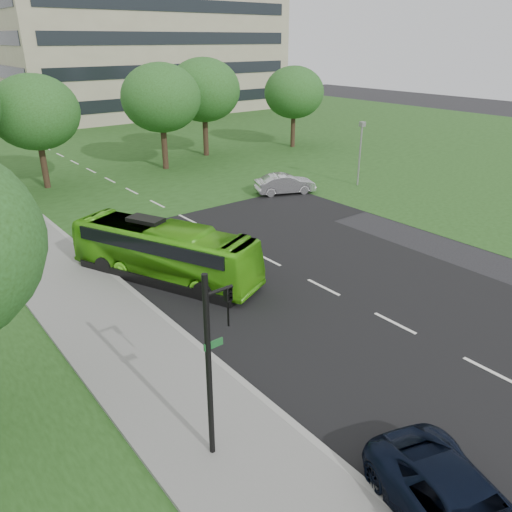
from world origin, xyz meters
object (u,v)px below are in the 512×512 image
(bus, at_px, (164,252))
(traffic_light, at_px, (214,354))
(tree_park_b, at_px, (35,112))
(sedan, at_px, (285,184))
(camera_pole, at_px, (361,145))
(tree_park_e, at_px, (294,93))
(tree_park_d, at_px, (204,90))
(tree_park_c, at_px, (161,98))
(office_building, at_px, (142,23))

(bus, xyz_separation_m, traffic_light, (-4.26, -10.64, 1.90))
(tree_park_b, relative_size, sedan, 1.90)
(bus, relative_size, camera_pole, 1.98)
(tree_park_b, height_order, tree_park_e, tree_park_b)
(sedan, distance_m, camera_pole, 6.62)
(bus, height_order, sedan, bus)
(tree_park_b, height_order, tree_park_d, tree_park_d)
(tree_park_b, xyz_separation_m, sedan, (13.25, -12.37, -4.86))
(tree_park_e, bearing_deg, traffic_light, -134.83)
(tree_park_d, bearing_deg, traffic_light, -122.54)
(sedan, xyz_separation_m, traffic_light, (-18.01, -17.73, 2.51))
(tree_park_b, height_order, camera_pole, tree_park_b)
(tree_park_d, relative_size, camera_pole, 1.86)
(sedan, relative_size, traffic_light, 0.79)
(tree_park_e, relative_size, bus, 0.84)
(sedan, bearing_deg, tree_park_d, 11.61)
(tree_park_c, distance_m, tree_park_d, 6.24)
(office_building, height_order, tree_park_d, office_building)
(sedan, relative_size, camera_pole, 0.91)
(sedan, bearing_deg, tree_park_b, 68.68)
(traffic_light, bearing_deg, office_building, 53.28)
(tree_park_c, xyz_separation_m, bus, (-10.60, -19.27, -4.61))
(traffic_light, bearing_deg, tree_park_d, 46.42)
(tree_park_b, bearing_deg, office_building, 52.85)
(tree_park_c, height_order, camera_pole, tree_park_c)
(office_building, distance_m, tree_park_b, 44.54)
(office_building, height_order, tree_park_b, office_building)
(tree_park_d, distance_m, bus, 27.56)
(tree_park_c, distance_m, camera_pole, 16.91)
(tree_park_c, height_order, bus, tree_park_c)
(office_building, bearing_deg, tree_park_d, -108.07)
(office_building, bearing_deg, tree_park_c, -115.05)
(tree_park_b, distance_m, traffic_light, 30.57)
(tree_park_d, height_order, camera_pole, tree_park_d)
(tree_park_b, distance_m, tree_park_c, 10.10)
(office_building, bearing_deg, tree_park_e, -92.11)
(tree_park_b, xyz_separation_m, tree_park_d, (15.85, 2.21, 0.49))
(tree_park_d, relative_size, sedan, 2.05)
(tree_park_b, distance_m, tree_park_d, 16.01)
(camera_pole, bearing_deg, traffic_light, -136.96)
(tree_park_e, bearing_deg, tree_park_c, -178.82)
(sedan, bearing_deg, tree_park_c, 36.25)
(bus, bearing_deg, traffic_light, -135.92)
(camera_pole, bearing_deg, tree_park_c, 132.30)
(camera_pole, bearing_deg, tree_park_b, 152.86)
(office_building, xyz_separation_m, tree_park_b, (-26.57, -35.07, -6.92))
(tree_park_d, height_order, traffic_light, tree_park_d)
(tree_park_e, relative_size, sedan, 1.84)
(office_building, relative_size, bus, 4.20)
(bus, xyz_separation_m, camera_pole, (19.66, 5.27, 1.78))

